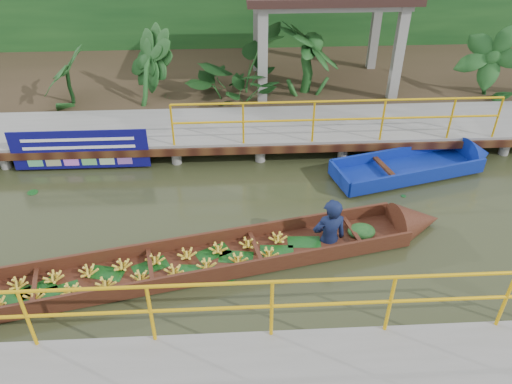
{
  "coord_description": "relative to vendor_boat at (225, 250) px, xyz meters",
  "views": [
    {
      "loc": [
        0.35,
        -7.61,
        6.21
      ],
      "look_at": [
        0.78,
        0.5,
        0.6
      ],
      "focal_mm": 35.0,
      "sensor_mm": 36.0,
      "label": 1
    }
  ],
  "objects": [
    {
      "name": "vendor_boat",
      "position": [
        0.0,
        0.0,
        0.0
      ],
      "size": [
        9.43,
        2.86,
        2.24
      ],
      "rotation": [
        0.0,
        0.0,
        0.21
      ],
      "color": "#3B1810",
      "rests_on": "ground"
    },
    {
      "name": "blue_banner",
      "position": [
        -3.3,
        3.32,
        0.28
      ],
      "size": [
        3.11,
        0.04,
        0.97
      ],
      "color": "#0D0B5D",
      "rests_on": "ground"
    },
    {
      "name": "pavilion",
      "position": [
        2.84,
        7.14,
        2.54
      ],
      "size": [
        4.4,
        3.0,
        3.0
      ],
      "color": "gray",
      "rests_on": "ground"
    },
    {
      "name": "far_dock",
      "position": [
        -0.14,
        4.27,
        0.2
      ],
      "size": [
        16.0,
        2.06,
        1.66
      ],
      "color": "gray",
      "rests_on": "ground"
    },
    {
      "name": "tropical_plants",
      "position": [
        2.09,
        6.14,
        0.91
      ],
      "size": [
        14.18,
        1.18,
        1.48
      ],
      "color": "#133E17",
      "rests_on": "ground"
    },
    {
      "name": "moored_blue_boat",
      "position": [
        5.07,
        2.96,
        -0.11
      ],
      "size": [
        4.1,
        1.98,
        0.95
      ],
      "rotation": [
        0.0,
        0.0,
        0.26
      ],
      "color": "navy",
      "rests_on": "ground"
    },
    {
      "name": "ground",
      "position": [
        -0.16,
        0.84,
        -0.28
      ],
      "size": [
        80.0,
        80.0,
        0.0
      ],
      "primitive_type": "plane",
      "color": "#272E17",
      "rests_on": "ground"
    },
    {
      "name": "land_strip",
      "position": [
        -0.16,
        8.34,
        -0.05
      ],
      "size": [
        30.0,
        8.0,
        0.45
      ],
      "primitive_type": "cube",
      "color": "#332919",
      "rests_on": "ground"
    }
  ]
}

